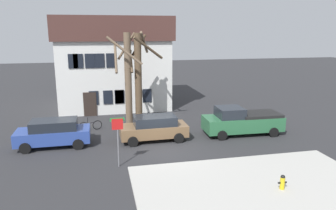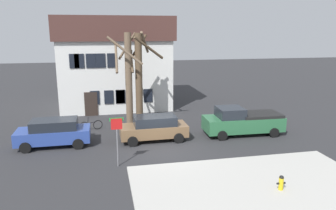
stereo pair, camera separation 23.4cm
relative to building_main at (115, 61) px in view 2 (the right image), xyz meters
The scene contains 11 objects.
ground_plane 14.30m from the building_main, 80.23° to the right, with size 120.00×120.00×0.00m, color #2D2D30.
sidewalk_slab 20.79m from the building_main, 73.90° to the right, with size 11.58×8.04×0.12m, color #B7B5AD.
building_main is the anchor object (origin of this frame).
tree_bare_near 7.38m from the building_main, 84.25° to the right, with size 3.32×2.67×7.26m.
tree_bare_mid 7.25m from the building_main, 77.68° to the right, with size 2.73×2.72×7.12m.
car_blue_wagon 12.40m from the building_main, 111.98° to the right, with size 4.58×2.12×1.76m.
car_brown_wagon 11.95m from the building_main, 79.79° to the right, with size 4.53×2.08×1.70m.
pickup_truck_green 14.46m from the building_main, 53.15° to the right, with size 5.64×2.41×2.01m.
fire_hydrant 20.97m from the building_main, 71.23° to the right, with size 0.42×0.22×0.71m.
street_sign_pole 15.30m from the building_main, 92.26° to the right, with size 0.76×0.07×2.77m.
bicycle_leaning 9.30m from the building_main, 105.50° to the right, with size 1.70×0.50×1.03m.
Camera 2 is at (-3.49, -18.24, 7.31)m, focal length 34.11 mm.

